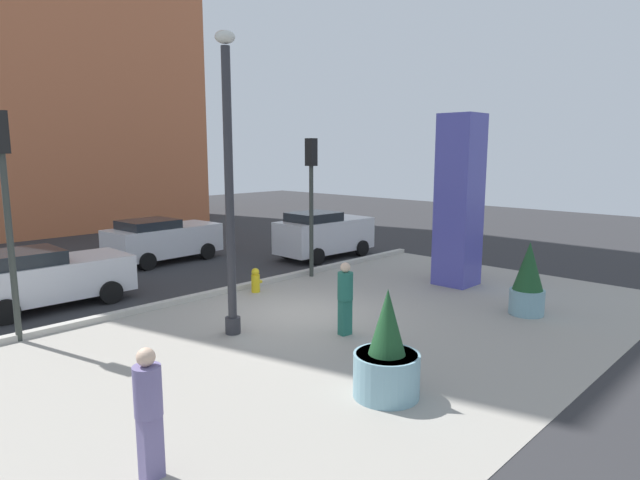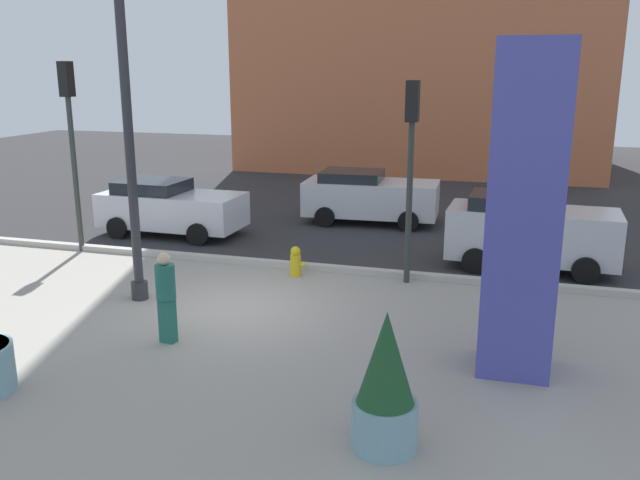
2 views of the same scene
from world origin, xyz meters
TOP-DOWN VIEW (x-y plane):
  - ground_plane at (0.00, 4.00)m, footprint 60.00×60.00m
  - plaza_pavement at (0.00, -2.00)m, footprint 18.00×10.00m
  - curb_strip at (0.00, 3.12)m, footprint 18.00×0.24m
  - lamp_post at (-2.16, -0.02)m, footprint 0.44×0.44m
  - art_pillar_blue at (5.70, -1.33)m, footprint 1.15×1.15m
  - potted_plant_near_left at (4.09, -4.32)m, footprint 0.89×0.89m
  - fire_hydrant at (0.59, 2.52)m, footprint 0.36×0.26m
  - traffic_light_far_side at (-5.81, 3.06)m, footprint 0.28×0.42m
  - traffic_light_corner at (3.25, 2.79)m, footprint 0.28×0.42m
  - car_far_lane at (-4.38, 5.48)m, footprint 4.30×2.16m
  - car_passing_lane at (5.99, 4.81)m, footprint 4.15×2.07m
  - car_curb_west at (1.05, 8.73)m, footprint 4.35×2.27m
  - pedestrian_by_curb at (-0.40, -1.96)m, footprint 0.41×0.41m

SIDE VIEW (x-z plane):
  - ground_plane at x=0.00m, z-range 0.00..0.00m
  - plaza_pavement at x=0.00m, z-range -0.01..0.01m
  - curb_strip at x=0.00m, z-range 0.00..0.16m
  - fire_hydrant at x=0.59m, z-range -0.01..0.74m
  - car_far_lane at x=-4.38m, z-range 0.02..1.65m
  - car_curb_west at x=1.05m, z-range 0.03..1.71m
  - potted_plant_near_left at x=4.09m, z-range -0.07..1.86m
  - car_passing_lane at x=5.99m, z-range 0.02..1.88m
  - pedestrian_by_curb at x=-0.40m, z-range 0.10..1.82m
  - art_pillar_blue at x=5.70m, z-range 0.00..5.37m
  - traffic_light_corner at x=3.25m, z-range 0.81..5.46m
  - lamp_post at x=-2.16m, z-range -0.08..6.70m
  - traffic_light_far_side at x=-5.81m, z-range 0.86..5.94m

